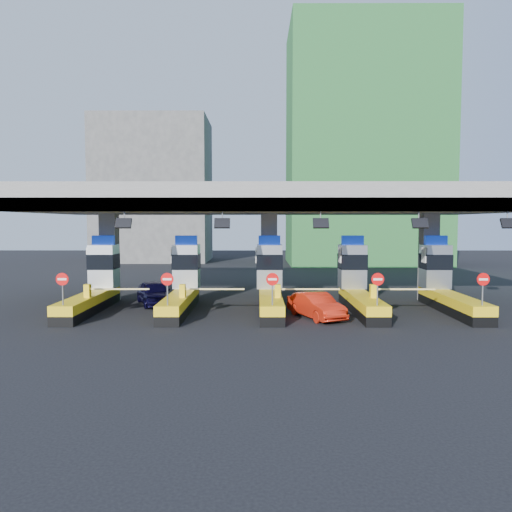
{
  "coord_description": "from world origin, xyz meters",
  "views": [
    {
      "loc": [
        -0.69,
        -28.15,
        4.94
      ],
      "look_at": [
        -0.8,
        0.0,
        3.04
      ],
      "focal_mm": 35.0,
      "sensor_mm": 36.0,
      "label": 1
    }
  ],
  "objects": [
    {
      "name": "toll_lane_center",
      "position": [
        0.0,
        0.28,
        1.4
      ],
      "size": [
        4.43,
        8.0,
        4.16
      ],
      "color": "black",
      "rests_on": "ground"
    },
    {
      "name": "toll_lane_right",
      "position": [
        5.0,
        0.28,
        1.4
      ],
      "size": [
        4.43,
        8.0,
        4.16
      ],
      "color": "black",
      "rests_on": "ground"
    },
    {
      "name": "red_car",
      "position": [
        2.32,
        -2.68,
        0.66
      ],
      "size": [
        2.88,
        4.23,
        1.32
      ],
      "primitive_type": "imported",
      "rotation": [
        0.0,
        0.0,
        0.41
      ],
      "color": "red",
      "rests_on": "ground"
    },
    {
      "name": "van",
      "position": [
        -6.92,
        1.58,
        0.72
      ],
      "size": [
        3.14,
        4.54,
        1.44
      ],
      "primitive_type": "imported",
      "rotation": [
        0.0,
        0.0,
        0.38
      ],
      "color": "black",
      "rests_on": "ground"
    },
    {
      "name": "bg_building_concrete",
      "position": [
        -14.0,
        36.0,
        9.0
      ],
      "size": [
        14.0,
        10.0,
        18.0
      ],
      "primitive_type": "cube",
      "color": "#4C4C49",
      "rests_on": "ground"
    },
    {
      "name": "ground",
      "position": [
        0.0,
        0.0,
        0.0
      ],
      "size": [
        120.0,
        120.0,
        0.0
      ],
      "primitive_type": "plane",
      "color": "black",
      "rests_on": "ground"
    },
    {
      "name": "bg_building_scaffold",
      "position": [
        12.0,
        32.0,
        14.0
      ],
      "size": [
        18.0,
        12.0,
        28.0
      ],
      "primitive_type": "cube",
      "color": "#1E5926",
      "rests_on": "ground"
    },
    {
      "name": "toll_lane_far_left",
      "position": [
        -10.0,
        0.28,
        1.4
      ],
      "size": [
        4.43,
        8.0,
        4.16
      ],
      "color": "black",
      "rests_on": "ground"
    },
    {
      "name": "toll_lane_left",
      "position": [
        -5.0,
        0.28,
        1.4
      ],
      "size": [
        4.43,
        8.0,
        4.16
      ],
      "color": "black",
      "rests_on": "ground"
    },
    {
      "name": "toll_lane_far_right",
      "position": [
        10.0,
        0.28,
        1.4
      ],
      "size": [
        4.43,
        8.0,
        4.16
      ],
      "color": "black",
      "rests_on": "ground"
    },
    {
      "name": "toll_canopy",
      "position": [
        0.0,
        2.87,
        6.13
      ],
      "size": [
        28.0,
        12.09,
        7.0
      ],
      "color": "slate",
      "rests_on": "ground"
    }
  ]
}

